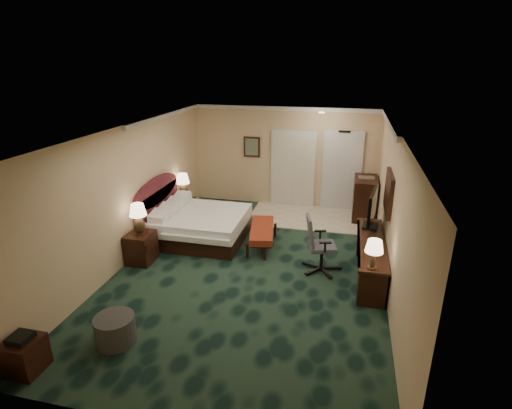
% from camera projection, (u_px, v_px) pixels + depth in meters
% --- Properties ---
extents(floor, '(5.00, 7.50, 0.00)m').
position_uv_depth(floor, '(252.00, 268.00, 7.87)').
color(floor, black).
rests_on(floor, ground).
extents(ceiling, '(5.00, 7.50, 0.00)m').
position_uv_depth(ceiling, '(251.00, 131.00, 6.93)').
color(ceiling, white).
rests_on(ceiling, wall_back).
extents(wall_back, '(5.00, 0.00, 2.70)m').
position_uv_depth(wall_back, '(284.00, 157.00, 10.83)').
color(wall_back, '#C5B588').
rests_on(wall_back, ground).
extents(wall_front, '(5.00, 0.00, 2.70)m').
position_uv_depth(wall_front, '(163.00, 329.00, 3.98)').
color(wall_front, '#C5B588').
rests_on(wall_front, ground).
extents(wall_left, '(0.00, 7.50, 2.70)m').
position_uv_depth(wall_left, '(130.00, 194.00, 7.93)').
color(wall_left, '#C5B588').
rests_on(wall_left, ground).
extents(wall_right, '(0.00, 7.50, 2.70)m').
position_uv_depth(wall_right, '(392.00, 215.00, 6.87)').
color(wall_right, '#C5B588').
rests_on(wall_right, ground).
extents(crown_molding, '(5.00, 7.50, 0.10)m').
position_uv_depth(crown_molding, '(251.00, 134.00, 6.95)').
color(crown_molding, silver).
rests_on(crown_molding, wall_back).
extents(tile_patch, '(3.20, 1.70, 0.01)m').
position_uv_depth(tile_patch, '(312.00, 217.00, 10.33)').
color(tile_patch, beige).
rests_on(tile_patch, ground).
extents(headboard, '(0.12, 2.00, 1.40)m').
position_uv_depth(headboard, '(158.00, 207.00, 9.06)').
color(headboard, '#50161C').
rests_on(headboard, ground).
extents(entry_door, '(1.02, 0.06, 2.18)m').
position_uv_depth(entry_door, '(342.00, 172.00, 10.57)').
color(entry_door, silver).
rests_on(entry_door, ground).
extents(closet_doors, '(1.20, 0.06, 2.10)m').
position_uv_depth(closet_doors, '(293.00, 169.00, 10.84)').
color(closet_doors, beige).
rests_on(closet_doors, ground).
extents(wall_art, '(0.45, 0.06, 0.55)m').
position_uv_depth(wall_art, '(252.00, 147.00, 10.90)').
color(wall_art, '#41604F').
rests_on(wall_art, wall_back).
extents(wall_mirror, '(0.05, 0.95, 0.75)m').
position_uv_depth(wall_mirror, '(389.00, 193.00, 7.36)').
color(wall_mirror, white).
rests_on(wall_mirror, wall_right).
extents(bed, '(1.94, 1.80, 0.61)m').
position_uv_depth(bed, '(202.00, 226.00, 9.05)').
color(bed, white).
rests_on(bed, ground).
extents(nightstand_near, '(0.49, 0.56, 0.61)m').
position_uv_depth(nightstand_near, '(141.00, 248.00, 8.01)').
color(nightstand_near, black).
rests_on(nightstand_near, ground).
extents(nightstand_far, '(0.43, 0.49, 0.53)m').
position_uv_depth(nightstand_far, '(185.00, 209.00, 10.18)').
color(nightstand_far, black).
rests_on(nightstand_far, ground).
extents(lamp_near, '(0.38, 0.38, 0.63)m').
position_uv_depth(lamp_near, '(139.00, 219.00, 7.79)').
color(lamp_near, '#312411').
rests_on(lamp_near, nightstand_near).
extents(lamp_far, '(0.43, 0.43, 0.65)m').
position_uv_depth(lamp_far, '(183.00, 186.00, 10.03)').
color(lamp_far, '#312411').
rests_on(lamp_far, nightstand_far).
extents(bed_bench, '(0.70, 1.42, 0.46)m').
position_uv_depth(bed_bench, '(262.00, 237.00, 8.67)').
color(bed_bench, maroon).
rests_on(bed_bench, ground).
extents(ottoman, '(0.65, 0.65, 0.41)m').
position_uv_depth(ottoman, '(115.00, 330.00, 5.76)').
color(ottoman, '#333334').
rests_on(ottoman, ground).
extents(side_table, '(0.44, 0.44, 0.48)m').
position_uv_depth(side_table, '(25.00, 355.00, 5.22)').
color(side_table, black).
rests_on(side_table, ground).
extents(desk, '(0.50, 2.34, 0.67)m').
position_uv_depth(desk, '(370.00, 258.00, 7.53)').
color(desk, black).
rests_on(desk, ground).
extents(tv, '(0.24, 0.99, 0.77)m').
position_uv_depth(tv, '(372.00, 209.00, 7.93)').
color(tv, black).
rests_on(tv, desk).
extents(desk_lamp, '(0.35, 0.35, 0.51)m').
position_uv_depth(desk_lamp, '(374.00, 254.00, 6.39)').
color(desk_lamp, '#312411').
rests_on(desk_lamp, desk).
extents(desk_chair, '(0.78, 0.75, 1.12)m').
position_uv_depth(desk_chair, '(322.00, 244.00, 7.59)').
color(desk_chair, '#42414D').
rests_on(desk_chair, ground).
extents(minibar, '(0.56, 1.00, 1.06)m').
position_uv_depth(minibar, '(364.00, 198.00, 10.15)').
color(minibar, black).
rests_on(minibar, ground).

